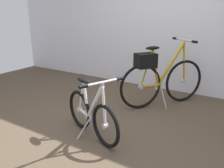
{
  "coord_description": "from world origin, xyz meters",
  "views": [
    {
      "loc": [
        1.36,
        -1.97,
        1.39
      ],
      "look_at": [
        -0.05,
        0.29,
        0.55
      ],
      "focal_mm": 38.06,
      "sensor_mm": 36.0,
      "label": 1
    }
  ],
  "objects": [
    {
      "name": "ground_plane",
      "position": [
        0.0,
        0.0,
        0.0
      ],
      "size": [
        7.05,
        7.05,
        0.0
      ],
      "primitive_type": "plane",
      "color": "brown"
    },
    {
      "name": "back_wall",
      "position": [
        0.0,
        2.09,
        1.53
      ],
      "size": [
        7.05,
        0.1,
        3.07
      ],
      "primitive_type": "cube",
      "color": "silver",
      "rests_on": "ground_plane"
    },
    {
      "name": "display_bike_left",
      "position": [
        0.18,
        1.24,
        0.44
      ],
      "size": [
        0.86,
        1.18,
        0.99
      ],
      "color": "black",
      "rests_on": "ground_plane"
    },
    {
      "name": "folding_bike_foreground",
      "position": [
        -0.12,
        -0.03,
        0.28
      ],
      "size": [
        0.96,
        0.53,
        0.72
      ],
      "color": "black",
      "rests_on": "ground_plane"
    }
  ]
}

